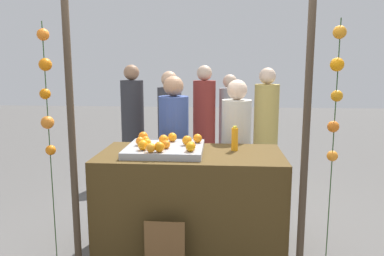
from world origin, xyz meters
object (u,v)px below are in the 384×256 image
at_px(orange_0, 166,145).
at_px(chalkboard_sign, 165,253).
at_px(juice_bottle, 235,139).
at_px(vendor_left, 174,155).
at_px(vendor_right, 236,158).
at_px(orange_1, 146,140).
at_px(stall_counter, 191,202).

height_order(orange_0, chalkboard_sign, orange_0).
xyz_separation_m(juice_bottle, vendor_left, (-0.63, 0.57, -0.30)).
bearing_deg(vendor_right, orange_0, -129.56).
relative_size(orange_1, juice_bottle, 0.32).
bearing_deg(vendor_right, orange_1, -144.78).
height_order(orange_1, chalkboard_sign, orange_1).
relative_size(juice_bottle, vendor_right, 0.15).
bearing_deg(chalkboard_sign, orange_0, 95.74).
xyz_separation_m(orange_1, vendor_right, (0.85, 0.60, -0.30)).
xyz_separation_m(vendor_left, vendor_right, (0.67, -0.03, -0.02)).
bearing_deg(orange_0, orange_1, 141.35).
bearing_deg(orange_0, vendor_left, 92.27).
distance_m(orange_1, juice_bottle, 0.82).
distance_m(orange_1, chalkboard_sign, 1.02).
xyz_separation_m(juice_bottle, chalkboard_sign, (-0.56, -0.67, -0.79)).
bearing_deg(juice_bottle, vendor_right, 86.00).
bearing_deg(vendor_left, vendor_right, -2.74).
distance_m(stall_counter, orange_1, 0.71).
height_order(orange_0, juice_bottle, juice_bottle).
xyz_separation_m(juice_bottle, vendor_right, (0.04, 0.54, -0.32)).
distance_m(orange_0, orange_1, 0.27).
bearing_deg(vendor_right, chalkboard_sign, -116.23).
bearing_deg(stall_counter, orange_1, 172.32).
height_order(juice_bottle, vendor_left, vendor_left).
height_order(juice_bottle, vendor_right, vendor_right).
xyz_separation_m(orange_1, juice_bottle, (0.82, 0.06, 0.01)).
xyz_separation_m(orange_0, chalkboard_sign, (0.04, -0.44, -0.78)).
bearing_deg(chalkboard_sign, orange_1, 113.06).
distance_m(stall_counter, vendor_right, 0.83).
bearing_deg(juice_bottle, stall_counter, -163.38).
relative_size(stall_counter, orange_1, 22.32).
height_order(chalkboard_sign, vendor_right, vendor_right).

